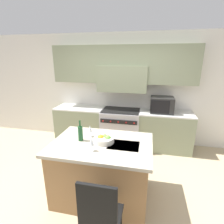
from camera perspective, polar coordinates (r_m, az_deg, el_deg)
The scene contains 11 objects.
ground_plane at distance 3.18m, azimuth -2.87°, elevation -24.71°, with size 10.00×10.00×0.00m, color tan.
back_cabinetry at distance 4.34m, azimuth 3.66°, elevation 10.20°, with size 10.00×0.46×2.70m.
back_counter at distance 4.39m, azimuth 2.88°, elevation -5.02°, with size 3.33×0.62×0.92m.
range_stove at distance 4.37m, azimuth 2.84°, elevation -5.14°, with size 0.92×0.70×0.91m.
microwave at distance 4.14m, azimuth 15.94°, elevation 2.29°, with size 0.51×0.41×0.36m.
kitchen_island at distance 2.85m, azimuth -3.27°, elevation -18.31°, with size 1.47×1.02×0.93m.
island_chair at distance 2.12m, azimuth -3.91°, elevation -30.62°, with size 0.42×0.40×1.02m.
wine_bottle at distance 2.67m, azimuth -10.27°, elevation -6.74°, with size 0.07×0.07×0.32m.
wine_glass_near at distance 2.36m, azimuth -6.72°, elevation -9.73°, with size 0.07×0.07×0.19m.
wine_glass_far at distance 2.77m, azimuth -7.21°, elevation -5.50°, with size 0.07×0.07×0.19m.
fruit_bowl at distance 2.60m, azimuth -2.56°, elevation -8.87°, with size 0.29×0.29×0.12m.
Camera 1 is at (0.64, -2.27, 2.13)m, focal length 28.00 mm.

